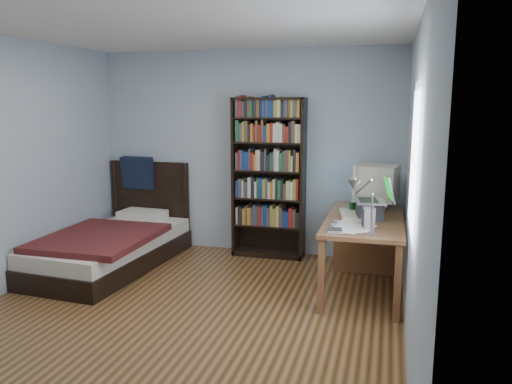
% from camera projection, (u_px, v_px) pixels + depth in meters
% --- Properties ---
extents(room, '(4.20, 4.24, 2.50)m').
position_uv_depth(room, '(181.00, 176.00, 4.18)').
color(room, '#4B3216').
rests_on(room, ground).
extents(desk, '(0.75, 1.62, 0.73)m').
position_uv_depth(desk, '(366.00, 236.00, 5.46)').
color(desk, brown).
rests_on(desk, floor).
extents(crt_monitor, '(0.49, 0.45, 0.48)m').
position_uv_depth(crt_monitor, '(376.00, 184.00, 5.38)').
color(crt_monitor, beige).
rests_on(crt_monitor, desk).
extents(laptop, '(0.41, 0.41, 0.45)m').
position_uv_depth(laptop, '(372.00, 207.00, 4.90)').
color(laptop, '#2D2D30').
rests_on(laptop, desk).
extents(desk_lamp, '(0.21, 0.47, 0.55)m').
position_uv_depth(desk_lamp, '(358.00, 191.00, 3.93)').
color(desk_lamp, '#99999E').
rests_on(desk_lamp, desk).
extents(keyboard, '(0.27, 0.51, 0.05)m').
position_uv_depth(keyboard, '(350.00, 215.00, 5.01)').
color(keyboard, beige).
rests_on(keyboard, desk).
extents(speaker, '(0.12, 0.12, 0.20)m').
position_uv_depth(speaker, '(369.00, 218.00, 4.52)').
color(speaker, gray).
rests_on(speaker, desk).
extents(soda_can, '(0.06, 0.06, 0.12)m').
position_uv_depth(soda_can, '(352.00, 207.00, 5.17)').
color(soda_can, '#083206').
rests_on(soda_can, desk).
extents(mouse, '(0.06, 0.10, 0.04)m').
position_uv_depth(mouse, '(366.00, 211.00, 5.21)').
color(mouse, silver).
rests_on(mouse, desk).
extents(phone_silver, '(0.05, 0.09, 0.02)m').
position_uv_depth(phone_silver, '(336.00, 222.00, 4.76)').
color(phone_silver, silver).
rests_on(phone_silver, desk).
extents(phone_grey, '(0.05, 0.09, 0.02)m').
position_uv_depth(phone_grey, '(333.00, 225.00, 4.63)').
color(phone_grey, gray).
rests_on(phone_grey, desk).
extents(external_drive, '(0.14, 0.14, 0.03)m').
position_uv_depth(external_drive, '(334.00, 231.00, 4.41)').
color(external_drive, gray).
rests_on(external_drive, desk).
extents(bookshelf, '(0.86, 0.30, 1.92)m').
position_uv_depth(bookshelf, '(269.00, 178.00, 6.00)').
color(bookshelf, black).
rests_on(bookshelf, floor).
extents(bed, '(1.16, 2.14, 1.16)m').
position_uv_depth(bed, '(114.00, 243.00, 5.78)').
color(bed, black).
rests_on(bed, floor).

